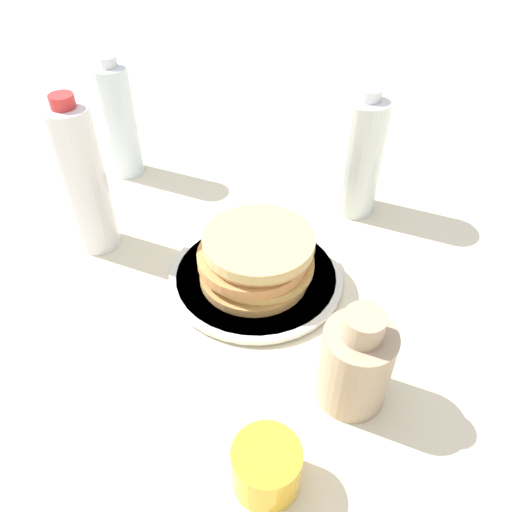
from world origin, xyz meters
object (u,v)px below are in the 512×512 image
pancake_stack (256,255)px  juice_glass (266,467)px  water_bottle_mid (359,157)px  plate (256,276)px  water_bottle_far (119,122)px  water_bottle_near (84,181)px  cream_jug (356,363)px

pancake_stack → juice_glass: pancake_stack is taller
pancake_stack → water_bottle_mid: (0.14, -0.21, 0.06)m
plate → water_bottle_far: water_bottle_far is taller
water_bottle_near → pancake_stack: bearing=-122.2°
plate → cream_jug: cream_jug is taller
pancake_stack → juice_glass: bearing=168.0°
plate → water_bottle_near: (0.15, 0.23, 0.11)m
water_bottle_near → water_bottle_far: water_bottle_near is taller
plate → juice_glass: bearing=168.0°
plate → water_bottle_near: 0.29m
plate → cream_jug: size_ratio=1.85×
plate → water_bottle_mid: 0.27m
juice_glass → water_bottle_near: water_bottle_near is taller
plate → pancake_stack: bearing=-9.5°
cream_jug → plate: bearing=15.7°
water_bottle_mid → water_bottle_far: (0.22, 0.38, 0.00)m
plate → water_bottle_far: (0.36, 0.17, 0.10)m
cream_jug → water_bottle_near: water_bottle_near is taller
water_bottle_mid → cream_jug: bearing=157.4°
plate → water_bottle_near: water_bottle_near is taller
juice_glass → pancake_stack: bearing=-12.0°
juice_glass → water_bottle_mid: water_bottle_mid is taller
water_bottle_mid → water_bottle_far: bearing=60.1°
plate → water_bottle_near: size_ratio=1.03×
pancake_stack → water_bottle_near: 0.28m
cream_jug → water_bottle_near: size_ratio=0.56×
plate → juice_glass: juice_glass is taller
juice_glass → water_bottle_mid: 0.52m
pancake_stack → cream_jug: size_ratio=1.23×
plate → pancake_stack: 0.04m
plate → water_bottle_mid: size_ratio=1.19×
pancake_stack → water_bottle_near: size_ratio=0.68×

